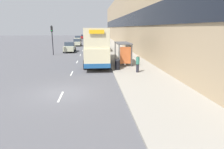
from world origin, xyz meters
name	(u,v)px	position (x,y,z in m)	size (l,w,h in m)	color
ground_plane	(62,93)	(0.00, 0.00, 0.00)	(220.00, 220.00, 0.00)	#515156
pavement	(110,45)	(6.50, 38.50, 0.07)	(5.00, 93.00, 0.14)	gray
terrace_facade	(126,19)	(10.49, 38.50, 6.39)	(3.10, 93.00, 12.80)	tan
lane_mark_0	(61,97)	(0.00, -0.72, 0.01)	(0.12, 2.00, 0.01)	silver
lane_mark_1	(72,73)	(0.00, 6.05, 0.01)	(0.12, 2.00, 0.01)	silver
lane_mark_2	(77,62)	(0.00, 12.82, 0.01)	(0.12, 2.00, 0.01)	silver
lane_mark_3	(80,55)	(0.00, 19.58, 0.01)	(0.12, 2.00, 0.01)	silver
lane_mark_4	(83,50)	(0.00, 26.35, 0.01)	(0.12, 2.00, 0.01)	silver
bus_shelter	(125,49)	(5.77, 9.93, 1.88)	(1.60, 4.20, 2.48)	#4C4C51
double_decker_bus_near	(96,45)	(2.47, 11.30, 2.29)	(2.85, 11.02, 4.30)	beige
double_decker_bus_ahead	(95,39)	(2.50, 25.87, 2.28)	(2.85, 10.25, 4.30)	beige
car_0	(78,38)	(-3.01, 55.03, 0.88)	(2.09, 4.35, 1.79)	#B7B799
car_1	(77,42)	(-1.84, 36.74, 0.84)	(1.98, 3.87, 1.70)	#B7B799
car_2	(70,47)	(-2.20, 24.05, 0.89)	(2.03, 4.26, 1.82)	#B7B799
car_3	(83,37)	(-1.89, 69.16, 0.86)	(2.06, 4.40, 1.73)	maroon
pedestrian_at_shelter	(138,63)	(6.32, 5.34, 1.00)	(0.33, 0.33, 1.68)	#23232D
pedestrian_1	(124,52)	(6.32, 14.34, 0.99)	(0.33, 0.33, 1.67)	#23232D
litter_bin	(117,64)	(4.55, 6.77, 0.67)	(0.55, 0.55, 1.05)	black
traffic_light_far_kerb	(52,35)	(-4.40, 20.08, 3.16)	(0.30, 0.32, 4.69)	black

